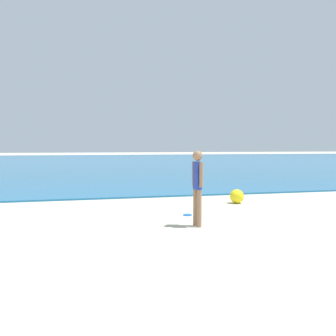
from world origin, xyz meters
The scene contains 4 objects.
water centered at (0.00, 40.49, 0.03)m, with size 160.00×60.00×0.06m, color #1E6B9E.
person_standing centered at (0.35, 5.98, 0.94)m, with size 0.22×0.37×1.66m.
frisbee centered at (0.51, 7.23, 0.01)m, with size 0.22×0.22×0.03m, color blue.
beach_ball centered at (2.55, 8.72, 0.22)m, with size 0.43×0.43×0.43m, color yellow.
Camera 1 is at (-2.12, -1.43, 1.75)m, focal length 38.46 mm.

